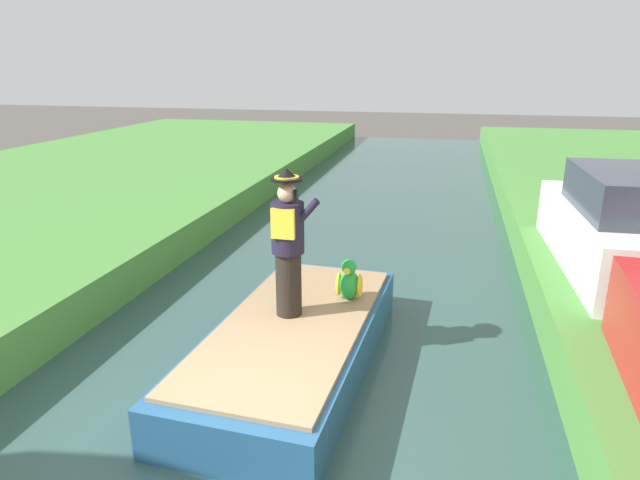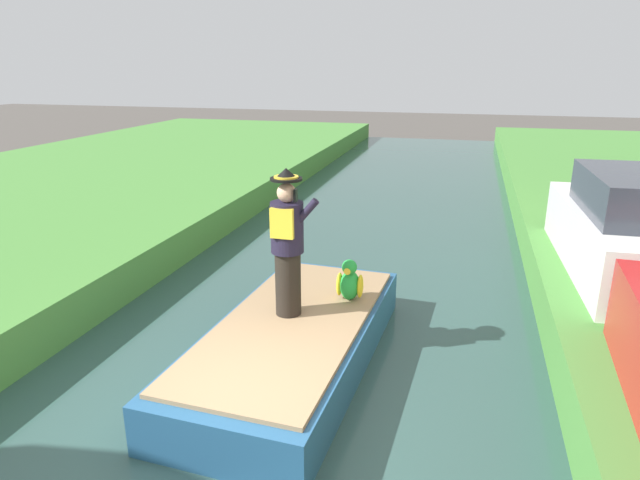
{
  "view_description": "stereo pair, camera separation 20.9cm",
  "coord_description": "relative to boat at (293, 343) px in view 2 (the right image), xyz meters",
  "views": [
    {
      "loc": [
        1.72,
        -4.16,
        3.73
      ],
      "look_at": [
        0.21,
        2.25,
        1.61
      ],
      "focal_mm": 31.07,
      "sensor_mm": 36.0,
      "label": 1
    },
    {
      "loc": [
        1.92,
        -4.11,
        3.73
      ],
      "look_at": [
        0.21,
        2.25,
        1.61
      ],
      "focal_mm": 31.07,
      "sensor_mm": 36.0,
      "label": 2
    }
  ],
  "objects": [
    {
      "name": "ground_plane",
      "position": [
        0.0,
        -1.74,
        -0.4
      ],
      "size": [
        80.0,
        80.0,
        0.0
      ],
      "primitive_type": "plane",
      "color": "#4C4742"
    },
    {
      "name": "canal_water",
      "position": [
        0.0,
        -1.74,
        -0.35
      ],
      "size": [
        6.16,
        48.0,
        0.1
      ],
      "primitive_type": "cube",
      "color": "#2D4C47",
      "rests_on": "ground"
    },
    {
      "name": "boat",
      "position": [
        0.0,
        0.0,
        0.0
      ],
      "size": [
        2.02,
        4.29,
        0.61
      ],
      "color": "#23517A",
      "rests_on": "canal_water"
    },
    {
      "name": "person_pirate",
      "position": [
        -0.11,
        0.19,
        1.23
      ],
      "size": [
        0.61,
        0.42,
        1.85
      ],
      "rotation": [
        0.0,
        0.0,
        -0.01
      ],
      "color": "black",
      "rests_on": "boat"
    },
    {
      "name": "parrot_plush",
      "position": [
        0.54,
        0.81,
        0.55
      ],
      "size": [
        0.36,
        0.35,
        0.57
      ],
      "color": "green",
      "rests_on": "boat"
    },
    {
      "name": "parked_car_white",
      "position": [
        4.31,
        2.75,
        0.99
      ],
      "size": [
        1.83,
        4.06,
        1.5
      ],
      "color": "white",
      "rests_on": "grass_bank_far"
    }
  ]
}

